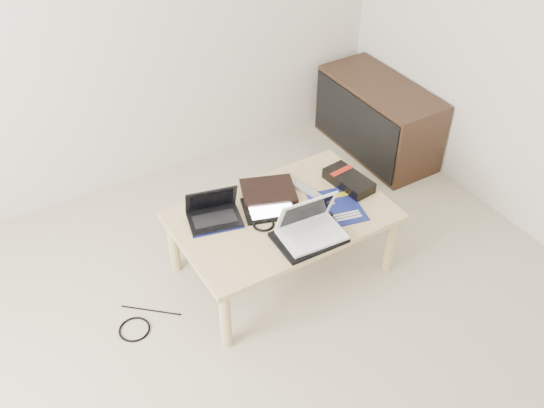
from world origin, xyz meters
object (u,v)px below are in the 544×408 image
media_cabinet (377,118)px  white_laptop (310,227)px  netbook (214,213)px  gpu_box (349,180)px  coffee_table (282,221)px

media_cabinet → white_laptop: white_laptop is taller
netbook → gpu_box: 0.77m
coffee_table → media_cabinet: media_cabinet is taller
gpu_box → media_cabinet: bearing=41.2°
netbook → gpu_box: bearing=-9.4°
media_cabinet → netbook: 1.59m
media_cabinet → white_laptop: (-1.15, -0.88, 0.21)m
netbook → white_laptop: white_laptop is taller
coffee_table → netbook: (-0.32, 0.14, 0.09)m
coffee_table → gpu_box: gpu_box is taller
netbook → media_cabinet: bearing=19.3°
coffee_table → white_laptop: bearing=-83.3°
coffee_table → gpu_box: 0.44m
coffee_table → netbook: bearing=155.7°
media_cabinet → gpu_box: (-0.74, -0.65, 0.18)m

